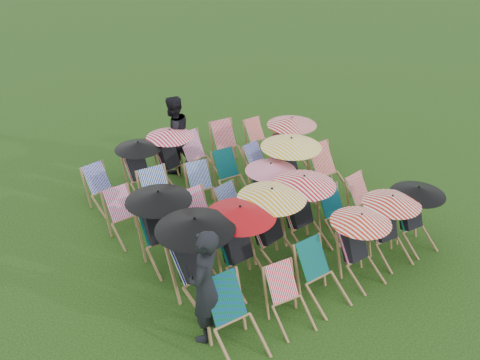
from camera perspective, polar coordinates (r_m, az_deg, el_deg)
ground at (r=10.39m, az=1.42°, el=-4.97°), size 100.00×100.00×0.00m
deckchair_0 at (r=7.71m, az=-0.47°, el=-14.65°), size 0.73×0.97×1.00m
deckchair_1 at (r=8.17m, az=5.30°, el=-12.53°), size 0.68×0.86×0.85m
deckchair_2 at (r=8.58m, az=8.81°, el=-10.03°), size 0.64×0.87×0.92m
deckchair_3 at (r=9.04m, az=12.73°, el=-6.89°), size 0.99×1.03×1.18m
deckchair_4 at (r=9.63m, az=15.73°, el=-4.81°), size 1.00×1.06×1.19m
deckchair_5 at (r=10.10m, az=18.28°, el=-3.64°), size 0.97×1.03×1.15m
deckchair_6 at (r=8.31m, az=-4.40°, el=-8.49°), size 1.23×1.32×1.46m
deckchair_7 at (r=8.68m, az=0.19°, el=-6.88°), size 1.16×1.20×1.38m
deckchair_8 at (r=9.14m, az=3.63°, el=-4.84°), size 1.17×1.27×1.39m
deckchair_9 at (r=9.61m, az=6.90°, el=-3.24°), size 1.14×1.19×1.35m
deckchair_10 at (r=10.15m, az=10.44°, el=-3.54°), size 0.63×0.83×0.86m
deckchair_11 at (r=10.68m, az=13.38°, el=-2.09°), size 0.63×0.83×0.85m
deckchair_12 at (r=9.23m, az=-8.42°, el=-4.95°), size 1.13×1.18×1.34m
deckchair_13 at (r=9.56m, az=-3.92°, el=-4.71°), size 0.69×0.96×1.03m
deckchair_14 at (r=10.00m, az=-0.20°, el=-3.43°), size 0.71×0.89×0.88m
deckchair_15 at (r=10.33m, az=3.31°, el=-1.18°), size 0.98×1.04×1.17m
deckchair_16 at (r=10.76m, az=5.60°, el=0.93°), size 1.21×1.29×1.44m
deckchair_17 at (r=11.35m, az=9.62°, el=0.81°), size 0.69×0.96×1.02m
deckchair_18 at (r=10.09m, az=-12.06°, el=-3.84°), size 0.59×0.83×0.89m
deckchair_19 at (r=10.41m, az=-8.42°, el=-2.02°), size 0.75×0.98×0.99m
deckchair_20 at (r=10.82m, az=-3.92°, el=-0.83°), size 0.72×0.89×0.86m
deckchair_21 at (r=11.21m, az=-0.92°, el=0.51°), size 0.69×0.89×0.90m
deckchair_22 at (r=11.69m, az=2.34°, el=1.59°), size 0.64×0.83×0.83m
deckchair_23 at (r=12.01m, az=5.61°, el=3.73°), size 1.10×1.15×1.31m
deckchair_24 at (r=11.12m, az=-14.33°, el=-0.90°), size 0.65×0.84×0.85m
deckchair_25 at (r=11.34m, az=-10.55°, el=1.30°), size 0.98×1.02×1.17m
deckchair_26 at (r=11.67m, az=-7.22°, el=2.55°), size 1.02×1.11×1.21m
deckchair_27 at (r=11.96m, az=-4.42°, el=2.52°), size 0.67×0.91×0.95m
deckchair_28 at (r=12.41m, az=-1.19°, el=3.71°), size 0.76×0.97×0.97m
deckchair_29 at (r=12.96m, az=2.11°, el=4.48°), size 0.56×0.77×0.81m
person_left at (r=7.62m, az=-3.77°, el=-11.25°), size 0.79×0.74×1.81m
person_rear at (r=12.04m, az=-7.08°, el=4.79°), size 0.97×0.82×1.79m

